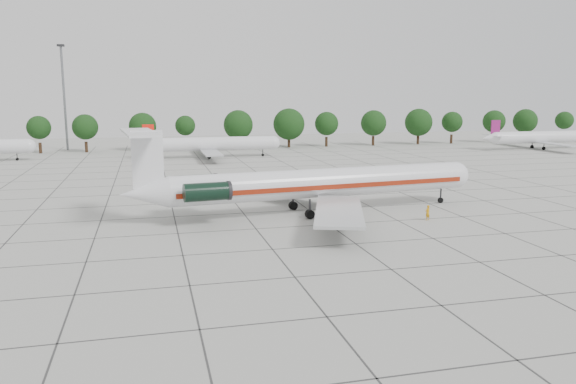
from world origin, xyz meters
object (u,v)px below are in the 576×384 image
(ground_crew, at_px, (428,213))
(floodlight_mast, at_px, (64,91))
(bg_airliner_c, at_px, (211,144))
(bg_airliner_e, at_px, (541,137))
(main_airliner, at_px, (306,183))

(ground_crew, xyz_separation_m, floodlight_mast, (-49.28, 92.61, 13.43))
(bg_airliner_c, distance_m, floodlight_mast, 43.10)
(floodlight_mast, bearing_deg, bg_airliner_e, -12.91)
(main_airliner, bearing_deg, ground_crew, -34.66)
(main_airliner, xyz_separation_m, floodlight_mast, (-37.13, 86.04, 10.70))
(main_airliner, height_order, bg_airliner_c, main_airliner)
(bg_airliner_c, bearing_deg, ground_crew, -76.20)
(ground_crew, distance_m, bg_airliner_e, 93.58)
(main_airliner, xyz_separation_m, ground_crew, (12.16, -6.57, -2.73))
(main_airliner, height_order, floodlight_mast, floodlight_mast)
(bg_airliner_e, bearing_deg, main_airliner, -142.74)
(ground_crew, bearing_deg, bg_airliner_e, -156.33)
(bg_airliner_c, bearing_deg, main_airliner, -85.92)
(floodlight_mast, bearing_deg, main_airliner, -66.66)
(ground_crew, relative_size, bg_airliner_e, 0.06)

